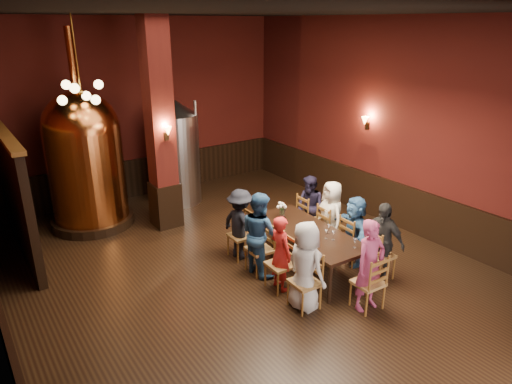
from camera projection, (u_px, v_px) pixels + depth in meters
room at (245, 155)px, 7.67m from camera, size 10.00×10.02×4.50m
wainscot_right at (390, 202)px, 10.41m from camera, size 0.08×9.90×1.00m
wainscot_back at (142, 177)px, 12.09m from camera, size 7.90×0.08×1.00m
wainscot_left at (2, 326)px, 6.16m from camera, size 0.08×9.90×1.00m
column at (160, 127)px, 9.66m from camera, size 0.58×0.58×4.50m
partition at (15, 196)px, 8.78m from camera, size 0.22×3.50×2.40m
pendant_cluster at (81, 92)px, 8.63m from camera, size 0.90×0.90×1.70m
sconce_wall at (368, 122)px, 10.40m from camera, size 0.20×0.20×0.36m
sconce_column at (166, 132)px, 9.45m from camera, size 0.20×0.20×0.36m
dining_table at (308, 234)px, 8.40m from camera, size 1.11×2.44×0.75m
chair_0 at (305, 282)px, 7.27m from camera, size 0.48×0.48×0.92m
person_0 at (305, 266)px, 7.17m from camera, size 0.53×0.77×1.50m
chair_1 at (280, 264)px, 7.80m from camera, size 0.48×0.48×0.92m
person_1 at (281, 253)px, 7.72m from camera, size 0.34×0.50×1.35m
chair_2 at (259, 249)px, 8.32m from camera, size 0.48×0.48×0.92m
person_2 at (259, 233)px, 8.21m from camera, size 0.39×0.76×1.56m
chair_3 at (241, 236)px, 8.85m from camera, size 0.48×0.48×0.92m
person_3 at (241, 224)px, 8.76m from camera, size 0.66×0.98×1.41m
chair_4 at (380, 255)px, 8.12m from camera, size 0.48×0.48×0.92m
person_4 at (381, 241)px, 8.03m from camera, size 0.52×0.91×1.46m
chair_5 at (353, 240)px, 8.65m from camera, size 0.48×0.48×0.92m
person_5 at (354, 230)px, 8.57m from camera, size 0.81×1.31×1.35m
chair_6 at (330, 228)px, 9.17m from camera, size 0.48×0.48×0.92m
person_6 at (331, 216)px, 9.08m from camera, size 0.61×0.79×1.45m
chair_7 at (309, 217)px, 9.70m from camera, size 0.48×0.48×0.92m
person_7 at (310, 207)px, 9.62m from camera, size 0.37×0.68×1.35m
chair_8 at (368, 282)px, 7.26m from camera, size 0.48×0.48×0.92m
person_8 at (370, 266)px, 7.15m from camera, size 0.57×0.39×1.53m
copper_kettle at (85, 158)px, 9.93m from camera, size 2.11×2.11×4.28m
steel_vessel at (178, 152)px, 11.33m from camera, size 1.34×1.34×2.61m
rose_vase at (282, 208)px, 8.85m from camera, size 0.19×0.19×0.33m
wine_glass_0 at (284, 214)px, 8.91m from camera, size 0.07×0.07×0.17m
wine_glass_1 at (326, 235)px, 8.03m from camera, size 0.07×0.07×0.17m
wine_glass_2 at (333, 236)px, 7.99m from camera, size 0.07×0.07×0.17m
wine_glass_3 at (355, 243)px, 7.72m from camera, size 0.07×0.07×0.17m
wine_glass_4 at (317, 235)px, 8.00m from camera, size 0.07×0.07×0.17m
wine_glass_5 at (329, 229)px, 8.25m from camera, size 0.07×0.07×0.17m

